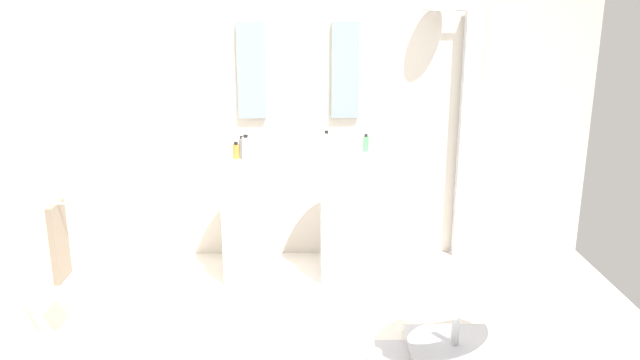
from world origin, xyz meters
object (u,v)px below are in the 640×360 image
(towel_rack, at_px, (55,245))
(soap_bottle_white, at_px, (246,148))
(soap_bottle_clear, at_px, (326,144))
(soap_bottle_grey, at_px, (242,148))
(shower_column, at_px, (466,131))
(pedestal_sink_left, at_px, (251,212))
(coffee_mug, at_px, (375,358))
(lounge_chair, at_px, (457,301))
(pedestal_sink_right, at_px, (347,212))
(soap_bottle_green, at_px, (366,144))
(soap_bottle_amber, at_px, (236,151))

(towel_rack, xyz_separation_m, soap_bottle_white, (1.13, 0.77, 0.44))
(soap_bottle_clear, bearing_deg, soap_bottle_grey, -174.12)
(soap_bottle_white, bearing_deg, shower_column, 16.80)
(pedestal_sink_left, bearing_deg, coffee_mug, -58.03)
(shower_column, xyz_separation_m, lounge_chair, (-0.39, -1.56, -0.73))
(pedestal_sink_left, relative_size, soap_bottle_grey, 6.48)
(pedestal_sink_right, distance_m, soap_bottle_green, 0.54)
(soap_bottle_clear, height_order, soap_bottle_amber, soap_bottle_clear)
(coffee_mug, relative_size, soap_bottle_grey, 0.59)
(lounge_chair, xyz_separation_m, soap_bottle_clear, (-0.76, 1.13, 0.72))
(pedestal_sink_right, height_order, coffee_mug, pedestal_sink_right)
(coffee_mug, distance_m, soap_bottle_white, 1.77)
(shower_column, relative_size, lounge_chair, 1.88)
(soap_bottle_amber, bearing_deg, coffee_mug, -53.01)
(shower_column, height_order, towel_rack, shower_column)
(towel_rack, bearing_deg, coffee_mug, -11.88)
(pedestal_sink_right, relative_size, lounge_chair, 0.99)
(pedestal_sink_left, relative_size, soap_bottle_amber, 8.72)
(soap_bottle_green, bearing_deg, pedestal_sink_right, -150.81)
(shower_column, relative_size, towel_rack, 2.16)
(pedestal_sink_left, bearing_deg, shower_column, 12.30)
(towel_rack, height_order, soap_bottle_clear, soap_bottle_clear)
(lounge_chair, xyz_separation_m, soap_bottle_green, (-0.45, 1.26, 0.69))
(lounge_chair, bearing_deg, coffee_mug, -163.63)
(lounge_chair, bearing_deg, soap_bottle_amber, 143.20)
(soap_bottle_grey, bearing_deg, soap_bottle_white, -41.90)
(shower_column, xyz_separation_m, soap_bottle_white, (-1.73, -0.52, -0.01))
(soap_bottle_grey, bearing_deg, coffee_mug, -54.41)
(shower_column, xyz_separation_m, coffee_mug, (-0.90, -1.71, -1.02))
(pedestal_sink_left, height_order, soap_bottle_clear, soap_bottle_clear)
(pedestal_sink_right, bearing_deg, soap_bottle_white, -168.94)
(shower_column, bearing_deg, soap_bottle_white, -163.20)
(coffee_mug, distance_m, soap_bottle_green, 1.72)
(shower_column, bearing_deg, pedestal_sink_left, -167.70)
(coffee_mug, bearing_deg, soap_bottle_grey, 125.59)
(soap_bottle_amber, bearing_deg, soap_bottle_grey, 8.52)
(shower_column, bearing_deg, soap_bottle_grey, -164.40)
(towel_rack, xyz_separation_m, soap_bottle_grey, (1.10, 0.80, 0.43))
(pedestal_sink_left, height_order, coffee_mug, pedestal_sink_left)
(coffee_mug, bearing_deg, soap_bottle_white, 125.20)
(soap_bottle_clear, bearing_deg, shower_column, 20.54)
(towel_rack, xyz_separation_m, soap_bottle_amber, (1.06, 0.79, 0.41))
(lounge_chair, bearing_deg, soap_bottle_clear, 123.74)
(pedestal_sink_left, distance_m, soap_bottle_green, 1.03)
(coffee_mug, bearing_deg, pedestal_sink_left, 121.97)
(lounge_chair, relative_size, soap_bottle_amber, 8.78)
(coffee_mug, bearing_deg, shower_column, 62.29)
(shower_column, bearing_deg, lounge_chair, -104.07)
(towel_rack, relative_size, coffee_mug, 9.71)
(soap_bottle_green, bearing_deg, shower_column, 19.48)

